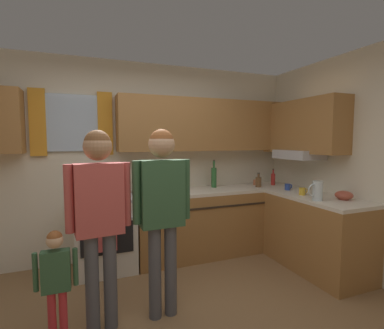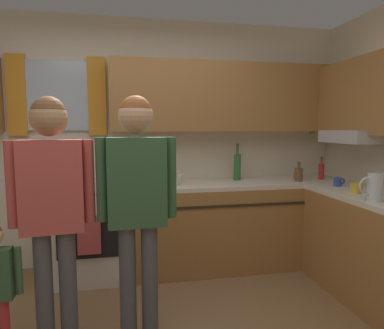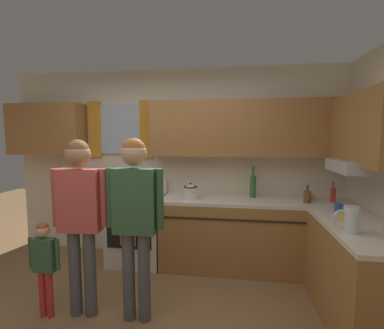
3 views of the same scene
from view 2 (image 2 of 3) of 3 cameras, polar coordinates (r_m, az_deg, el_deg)
name	(u,v)px [view 2 (image 2 of 3)]	position (r m, az deg, el deg)	size (l,w,h in m)	color
back_wall_unit	(139,125)	(3.64, -8.96, 6.67)	(4.60, 0.42, 2.60)	beige
kitchen_counter_run	(281,230)	(3.53, 14.77, -10.69)	(2.33, 1.87, 0.90)	#9E6B38
stove_oven	(93,230)	(3.52, -16.34, -10.49)	(0.69, 0.67, 1.10)	silver
bottle_squat_brown	(299,174)	(3.77, 17.51, -1.52)	(0.08, 0.08, 0.21)	brown
bottle_sauce_red	(321,171)	(3.99, 20.93, -1.00)	(0.06, 0.06, 0.25)	red
bottle_wine_green	(237,166)	(3.70, 7.63, -0.27)	(0.08, 0.08, 0.39)	#2D6633
mug_cobalt_blue	(338,182)	(3.58, 23.38, -2.67)	(0.11, 0.07, 0.08)	#2D479E
cup_terracotta	(297,175)	(3.96, 17.21, -1.69)	(0.11, 0.07, 0.08)	#B76642
mug_mustard_yellow	(356,188)	(3.26, 25.87, -3.57)	(0.12, 0.08, 0.09)	gold
stovetop_kettle	(168,176)	(3.32, -4.02, -1.93)	(0.27, 0.20, 0.21)	silver
water_pitcher	(374,187)	(2.96, 28.28, -3.35)	(0.19, 0.11, 0.22)	silver
adult_holding_child	(52,196)	(2.28, -22.48, -4.94)	(0.51, 0.22, 1.65)	#4C4C51
adult_in_plaid	(137,191)	(2.24, -9.20, -4.50)	(0.52, 0.23, 1.67)	#4C4C51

